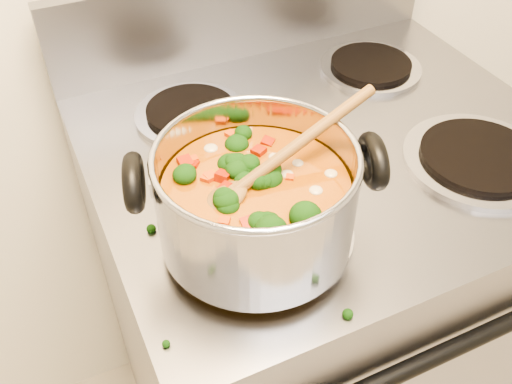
{
  "coord_description": "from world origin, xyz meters",
  "views": [
    {
      "loc": [
        -0.46,
        0.57,
        1.46
      ],
      "look_at": [
        -0.26,
        1.01,
        1.01
      ],
      "focal_mm": 40.0,
      "sensor_mm": 36.0,
      "label": 1
    }
  ],
  "objects": [
    {
      "name": "electric_range",
      "position": [
        -0.07,
        1.16,
        0.47
      ],
      "size": [
        0.72,
        0.65,
        1.08
      ],
      "color": "gray",
      "rests_on": "ground"
    },
    {
      "name": "cooktop_crumbs",
      "position": [
        -0.26,
        1.02,
        0.92
      ],
      "size": [
        0.37,
        0.31,
        0.01
      ],
      "color": "black",
      "rests_on": "electric_range"
    },
    {
      "name": "wooden_spoon",
      "position": [
        -0.25,
        1.01,
        1.04
      ],
      "size": [
        0.25,
        0.07,
        0.09
      ],
      "rotation": [
        0.0,
        0.0,
        0.19
      ],
      "color": "brown",
      "rests_on": "stockpot"
    },
    {
      "name": "stockpot",
      "position": [
        -0.26,
        1.01,
        1.0
      ],
      "size": [
        0.3,
        0.23,
        0.14
      ],
      "rotation": [
        0.0,
        0.0,
        -0.3
      ],
      "color": "#A7A7AF",
      "rests_on": "electric_range"
    }
  ]
}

